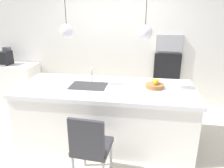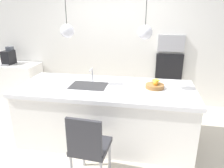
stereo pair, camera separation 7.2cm
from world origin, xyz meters
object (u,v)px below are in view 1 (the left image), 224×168
(microwave, at_px, (169,43))
(coffee_machine, at_px, (6,57))
(chair_near, at_px, (91,146))
(oven, at_px, (167,66))
(fruit_bowl, at_px, (155,85))

(microwave, bearing_deg, coffee_machine, -175.22)
(chair_near, bearing_deg, coffee_machine, 138.01)
(coffee_machine, bearing_deg, oven, 4.78)
(coffee_machine, distance_m, chair_near, 3.39)
(fruit_bowl, height_order, microwave, microwave)
(oven, bearing_deg, chair_near, -112.69)
(fruit_bowl, bearing_deg, coffee_machine, 159.52)
(oven, bearing_deg, coffee_machine, -175.22)
(oven, height_order, chair_near, oven)
(fruit_bowl, height_order, chair_near, fruit_bowl)
(oven, xyz_separation_m, chair_near, (-1.06, -2.54, -0.34))
(coffee_machine, distance_m, oven, 3.57)
(chair_near, bearing_deg, oven, 67.31)
(oven, bearing_deg, microwave, 0.00)
(fruit_bowl, relative_size, chair_near, 0.30)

